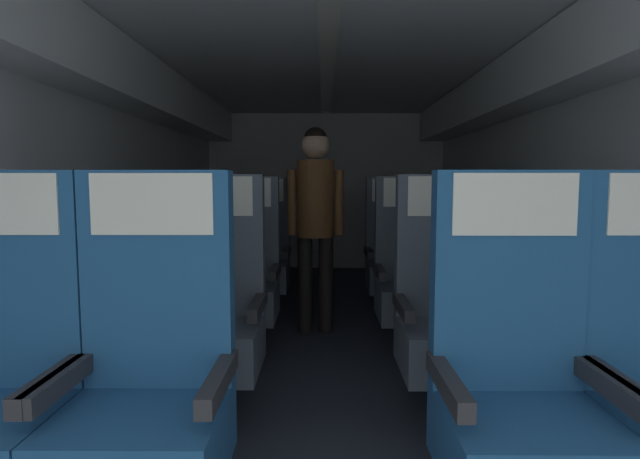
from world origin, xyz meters
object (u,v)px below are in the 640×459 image
object	(u,v)px
seat_b_left_aisle	(212,314)
seat_d_left_aisle	(260,257)
seat_a_left_aisle	(148,390)
seat_d_right_aisle	(452,258)
seat_b_right_aisle	(547,315)
seat_c_right_window	(413,278)
seat_b_left_window	(112,313)
seat_c_right_aisle	(487,278)
seat_b_right_window	(449,315)
seat_c_left_aisle	(241,278)
seat_a_right_window	(519,393)
seat_d_left_window	(204,257)
flight_attendant	(315,208)
seat_c_left_window	(169,278)
seat_d_right_window	(395,258)

from	to	relation	value
seat_b_left_aisle	seat_d_left_aisle	bearing A→B (deg)	89.85
seat_a_left_aisle	seat_d_right_aisle	bearing A→B (deg)	59.30
seat_b_right_aisle	seat_c_right_window	xyz separation A→B (m)	(-0.50, 0.96, 0.00)
seat_b_left_window	seat_c_right_aisle	size ratio (longest dim) A/B	1.00
seat_a_left_aisle	seat_b_right_aisle	xyz separation A→B (m)	(1.67, 0.93, 0.00)
seat_d_right_aisle	seat_a_left_aisle	bearing A→B (deg)	-120.70
seat_b_right_window	seat_b_right_aisle	bearing A→B (deg)	0.96
seat_c_right_window	seat_c_left_aisle	bearing A→B (deg)	-179.92
seat_b_left_aisle	seat_d_right_aisle	xyz separation A→B (m)	(1.67, 1.88, 0.00)
seat_c_left_aisle	seat_d_left_aisle	xyz separation A→B (m)	(0.01, 0.95, 0.00)
seat_a_left_aisle	seat_a_right_window	world-z (taller)	same
seat_a_right_window	seat_d_left_window	size ratio (longest dim) A/B	1.00
seat_b_right_window	seat_d_left_aisle	size ratio (longest dim) A/B	1.00
seat_c_right_window	flight_attendant	xyz separation A→B (m)	(-0.68, 0.41, 0.46)
seat_d_right_aisle	flight_attendant	world-z (taller)	flight_attendant
seat_c_left_aisle	seat_d_right_aisle	size ratio (longest dim) A/B	1.00
seat_b_right_window	seat_c_left_window	world-z (taller)	same
seat_d_left_aisle	seat_d_right_aisle	xyz separation A→B (m)	(1.67, -0.02, 0.00)
seat_b_left_window	flight_attendant	xyz separation A→B (m)	(1.00, 1.36, 0.46)
seat_b_left_aisle	seat_d_left_window	distance (m)	1.97
seat_b_left_window	seat_a_left_aisle	bearing A→B (deg)	-61.62
seat_b_left_aisle	seat_c_left_window	world-z (taller)	same
seat_b_left_aisle	seat_d_left_aisle	world-z (taller)	same
seat_d_left_window	seat_d_right_aisle	bearing A→B (deg)	-0.61
seat_b_left_aisle	seat_d_right_aisle	bearing A→B (deg)	48.41
seat_b_left_window	seat_d_left_window	distance (m)	1.90
seat_a_left_aisle	seat_d_right_window	size ratio (longest dim) A/B	1.00
seat_b_left_aisle	seat_c_right_aisle	size ratio (longest dim) A/B	1.00
seat_b_right_window	seat_c_right_window	distance (m)	0.96
seat_a_left_aisle	flight_attendant	bearing A→B (deg)	77.85
seat_c_right_aisle	seat_c_right_window	size ratio (longest dim) A/B	1.00
seat_b_left_aisle	seat_d_left_aisle	xyz separation A→B (m)	(0.00, 1.91, 0.00)
seat_c_left_window	seat_d_right_window	xyz separation A→B (m)	(1.68, 0.94, 0.00)
seat_c_left_window	seat_c_right_window	distance (m)	1.67
seat_a_right_window	seat_b_left_aisle	world-z (taller)	same
seat_c_right_aisle	seat_d_left_window	world-z (taller)	same
seat_b_left_aisle	seat_b_right_aisle	bearing A→B (deg)	0.04
seat_d_right_aisle	seat_d_right_window	xyz separation A→B (m)	(-0.49, -0.00, 0.00)
seat_b_right_aisle	seat_d_left_aisle	xyz separation A→B (m)	(-1.67, 1.91, 0.00)
seat_b_left_aisle	seat_d_right_window	xyz separation A→B (m)	(1.18, 1.88, 0.00)
seat_b_right_window	seat_d_right_window	distance (m)	1.89
seat_a_right_window	seat_c_right_window	distance (m)	1.90
seat_d_right_window	seat_c_right_window	bearing A→B (deg)	-90.60
seat_a_right_window	seat_b_right_window	size ratio (longest dim) A/B	1.00
seat_a_right_window	seat_c_left_window	bearing A→B (deg)	131.49
seat_a_left_aisle	seat_b_left_aisle	xyz separation A→B (m)	(-0.00, 0.93, 0.00)
seat_b_left_aisle	flight_attendant	xyz separation A→B (m)	(0.50, 1.37, 0.46)
seat_a_left_aisle	seat_c_right_aisle	xyz separation A→B (m)	(1.68, 1.89, 0.00)
seat_d_left_window	flight_attendant	xyz separation A→B (m)	(0.99, -0.54, 0.46)
seat_d_left_aisle	seat_b_left_window	bearing A→B (deg)	-105.01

